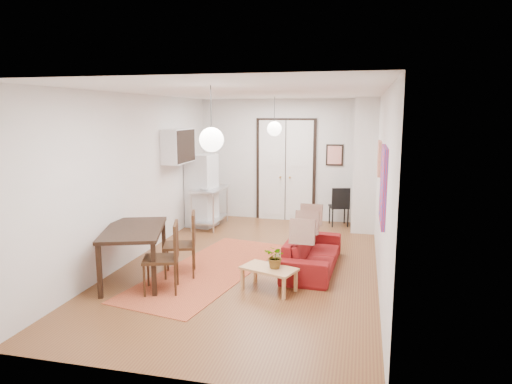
% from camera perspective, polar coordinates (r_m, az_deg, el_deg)
% --- Properties ---
extents(floor, '(7.00, 7.00, 0.00)m').
position_cam_1_polar(floor, '(7.95, -0.60, -9.02)').
color(floor, brown).
rests_on(floor, ground).
extents(ceiling, '(4.20, 7.00, 0.02)m').
position_cam_1_polar(ceiling, '(7.53, -0.64, 12.36)').
color(ceiling, white).
rests_on(ceiling, wall_back).
extents(wall_back, '(4.20, 0.02, 2.90)m').
position_cam_1_polar(wall_back, '(11.01, 3.78, 3.99)').
color(wall_back, silver).
rests_on(wall_back, floor).
extents(wall_front, '(4.20, 0.02, 2.90)m').
position_cam_1_polar(wall_front, '(4.35, -11.81, -5.28)').
color(wall_front, silver).
rests_on(wall_front, floor).
extents(wall_left, '(0.02, 7.00, 2.90)m').
position_cam_1_polar(wall_left, '(8.35, -14.74, 1.82)').
color(wall_left, silver).
rests_on(wall_left, floor).
extents(wall_right, '(0.02, 7.00, 2.90)m').
position_cam_1_polar(wall_right, '(7.39, 15.40, 0.77)').
color(wall_right, silver).
rests_on(wall_right, floor).
extents(double_doors, '(1.44, 0.06, 2.50)m').
position_cam_1_polar(double_doors, '(10.99, 3.73, 2.67)').
color(double_doors, silver).
rests_on(double_doors, wall_back).
extents(stub_partition, '(0.50, 0.10, 2.90)m').
position_cam_1_polar(stub_partition, '(9.91, 13.47, 3.09)').
color(stub_partition, silver).
rests_on(stub_partition, floor).
extents(wall_cabinet, '(0.35, 1.00, 0.70)m').
position_cam_1_polar(wall_cabinet, '(9.58, -9.69, 5.70)').
color(wall_cabinet, silver).
rests_on(wall_cabinet, wall_left).
extents(painting_popart, '(0.05, 1.00, 1.00)m').
position_cam_1_polar(painting_popart, '(6.12, 15.63, 0.84)').
color(painting_popart, red).
rests_on(painting_popart, wall_right).
extents(painting_abstract, '(0.05, 0.50, 0.60)m').
position_cam_1_polar(painting_abstract, '(8.14, 15.15, 4.08)').
color(painting_abstract, beige).
rests_on(painting_abstract, wall_right).
extents(poster_back, '(0.40, 0.03, 0.50)m').
position_cam_1_polar(poster_back, '(10.83, 9.79, 4.57)').
color(poster_back, red).
rests_on(poster_back, wall_back).
extents(print_left, '(0.03, 0.44, 0.54)m').
position_cam_1_polar(print_left, '(10.09, -9.38, 6.20)').
color(print_left, brown).
rests_on(print_left, wall_left).
extents(pendant_back, '(0.30, 0.30, 0.80)m').
position_cam_1_polar(pendant_back, '(9.48, 2.31, 7.91)').
color(pendant_back, silver).
rests_on(pendant_back, ceiling).
extents(pendant_front, '(0.30, 0.30, 0.80)m').
position_cam_1_polar(pendant_front, '(5.61, -5.58, 6.54)').
color(pendant_front, silver).
rests_on(pendant_front, ceiling).
extents(kilim_rug, '(2.00, 3.81, 0.01)m').
position_cam_1_polar(kilim_rug, '(7.72, -5.72, -9.61)').
color(kilim_rug, '#B5552D').
rests_on(kilim_rug, floor).
extents(sofa, '(1.96, 0.84, 0.56)m').
position_cam_1_polar(sofa, '(7.72, 7.09, -7.49)').
color(sofa, maroon).
rests_on(sofa, floor).
extents(coffee_table, '(0.89, 0.68, 0.35)m').
position_cam_1_polar(coffee_table, '(6.74, 1.64, -9.80)').
color(coffee_table, tan).
rests_on(coffee_table, floor).
extents(potted_plant, '(0.38, 0.35, 0.34)m').
position_cam_1_polar(potted_plant, '(6.66, 2.50, -8.10)').
color(potted_plant, '#2E6631').
rests_on(potted_plant, coffee_table).
extents(kitchen_counter, '(0.60, 1.18, 0.90)m').
position_cam_1_polar(kitchen_counter, '(10.44, -5.80, -1.21)').
color(kitchen_counter, silver).
rests_on(kitchen_counter, floor).
extents(bowl, '(0.21, 0.21, 0.05)m').
position_cam_1_polar(bowl, '(10.10, -6.39, 0.40)').
color(bowl, silver).
rests_on(bowl, kitchen_counter).
extents(soap_bottle, '(0.09, 0.09, 0.19)m').
position_cam_1_polar(soap_bottle, '(10.62, -5.65, 1.25)').
color(soap_bottle, teal).
rests_on(soap_bottle, kitchen_counter).
extents(fridge, '(0.66, 0.66, 1.65)m').
position_cam_1_polar(fridge, '(10.46, -6.79, 0.19)').
color(fridge, silver).
rests_on(fridge, floor).
extents(dining_table, '(1.29, 1.69, 0.83)m').
position_cam_1_polar(dining_table, '(7.28, -15.02, -5.08)').
color(dining_table, black).
rests_on(dining_table, floor).
extents(dining_chair_near, '(0.62, 0.76, 1.02)m').
position_cam_1_polar(dining_chair_near, '(7.46, -9.23, -5.63)').
color(dining_chair_near, '#362011').
rests_on(dining_chair_near, floor).
extents(dining_chair_far, '(0.62, 0.76, 1.02)m').
position_cam_1_polar(dining_chair_far, '(6.85, -11.48, -7.12)').
color(dining_chair_far, '#362011').
rests_on(dining_chair_far, floor).
extents(black_side_chair, '(0.51, 0.51, 0.91)m').
position_cam_1_polar(black_side_chair, '(10.74, 10.36, -1.27)').
color(black_side_chair, black).
rests_on(black_side_chair, floor).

